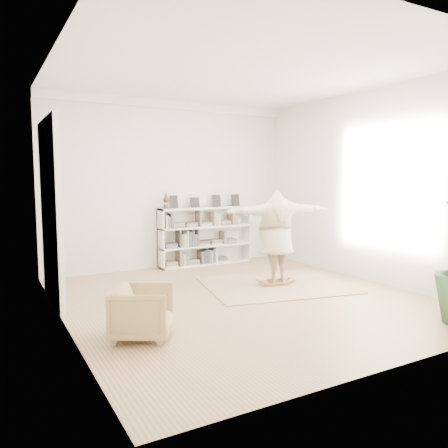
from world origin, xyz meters
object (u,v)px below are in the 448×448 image
bookshelf (205,237)px  person (276,234)px  armchair (143,312)px  rocker_board (276,282)px

bookshelf → person: bearing=-84.8°
armchair → person: person is taller
armchair → rocker_board: (2.95, 1.33, -0.26)m
armchair → rocker_board: 3.25m
armchair → bookshelf: bearing=-6.5°
bookshelf → person: 2.43m
bookshelf → person: (0.22, -2.40, 0.31)m
bookshelf → armchair: (-2.73, -3.73, -0.31)m
rocker_board → person: 0.89m
person → bookshelf: bearing=-73.3°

